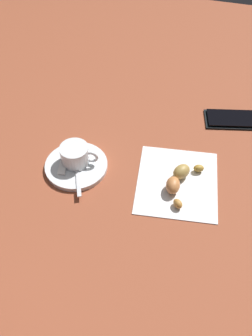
{
  "coord_description": "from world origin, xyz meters",
  "views": [
    {
      "loc": [
        -0.16,
        0.54,
        0.66
      ],
      "look_at": [
        -0.01,
        0.02,
        0.02
      ],
      "focal_mm": 40.03,
      "sensor_mm": 36.0,
      "label": 1
    }
  ],
  "objects_px": {
    "cell_phone": "(234,119)",
    "teaspoon": "(77,165)",
    "saucer": "(76,166)",
    "croissant": "(179,179)",
    "napkin": "(177,182)",
    "espresso_cup": "(75,155)",
    "sugar_packet": "(63,165)"
  },
  "relations": [
    {
      "from": "cell_phone",
      "to": "teaspoon",
      "type": "bearing_deg",
      "value": 38.41
    },
    {
      "from": "teaspoon",
      "to": "croissant",
      "type": "xyz_separation_m",
      "value": [
        -0.23,
        -0.02,
        0.0
      ]
    },
    {
      "from": "croissant",
      "to": "cell_phone",
      "type": "distance_m",
      "value": 0.27
    },
    {
      "from": "sugar_packet",
      "to": "cell_phone",
      "type": "distance_m",
      "value": 0.46
    },
    {
      "from": "espresso_cup",
      "to": "cell_phone",
      "type": "distance_m",
      "value": 0.43
    },
    {
      "from": "saucer",
      "to": "croissant",
      "type": "bearing_deg",
      "value": -176.86
    },
    {
      "from": "croissant",
      "to": "teaspoon",
      "type": "bearing_deg",
      "value": 4.27
    },
    {
      "from": "saucer",
      "to": "espresso_cup",
      "type": "bearing_deg",
      "value": -74.2
    },
    {
      "from": "saucer",
      "to": "espresso_cup",
      "type": "height_order",
      "value": "espresso_cup"
    },
    {
      "from": "espresso_cup",
      "to": "cell_phone",
      "type": "relative_size",
      "value": 0.54
    },
    {
      "from": "saucer",
      "to": "sugar_packet",
      "type": "xyz_separation_m",
      "value": [
        0.03,
        0.01,
        0.01
      ]
    },
    {
      "from": "napkin",
      "to": "saucer",
      "type": "bearing_deg",
      "value": 4.55
    },
    {
      "from": "saucer",
      "to": "sugar_packet",
      "type": "bearing_deg",
      "value": 26.44
    },
    {
      "from": "sugar_packet",
      "to": "saucer",
      "type": "bearing_deg",
      "value": 105.0
    },
    {
      "from": "saucer",
      "to": "croissant",
      "type": "xyz_separation_m",
      "value": [
        -0.24,
        -0.01,
        0.01
      ]
    },
    {
      "from": "napkin",
      "to": "croissant",
      "type": "bearing_deg",
      "value": 118.44
    },
    {
      "from": "teaspoon",
      "to": "croissant",
      "type": "relative_size",
      "value": 0.96
    },
    {
      "from": "saucer",
      "to": "napkin",
      "type": "xyz_separation_m",
      "value": [
        -0.23,
        -0.02,
        -0.0
      ]
    },
    {
      "from": "teaspoon",
      "to": "cell_phone",
      "type": "relative_size",
      "value": 0.79
    },
    {
      "from": "espresso_cup",
      "to": "sugar_packet",
      "type": "distance_m",
      "value": 0.04
    },
    {
      "from": "teaspoon",
      "to": "napkin",
      "type": "distance_m",
      "value": 0.23
    },
    {
      "from": "espresso_cup",
      "to": "sugar_packet",
      "type": "xyz_separation_m",
      "value": [
        0.02,
        0.02,
        -0.02
      ]
    },
    {
      "from": "espresso_cup",
      "to": "cell_phone",
      "type": "xyz_separation_m",
      "value": [
        -0.34,
        -0.25,
        -0.03
      ]
    },
    {
      "from": "cell_phone",
      "to": "napkin",
      "type": "bearing_deg",
      "value": 66.44
    },
    {
      "from": "napkin",
      "to": "croissant",
      "type": "distance_m",
      "value": 0.02
    },
    {
      "from": "croissant",
      "to": "sugar_packet",
      "type": "bearing_deg",
      "value": 5.65
    },
    {
      "from": "saucer",
      "to": "teaspoon",
      "type": "distance_m",
      "value": 0.01
    },
    {
      "from": "teaspoon",
      "to": "napkin",
      "type": "bearing_deg",
      "value": -174.28
    },
    {
      "from": "saucer",
      "to": "sugar_packet",
      "type": "distance_m",
      "value": 0.03
    },
    {
      "from": "espresso_cup",
      "to": "napkin",
      "type": "xyz_separation_m",
      "value": [
        -0.24,
        -0.01,
        -0.03
      ]
    },
    {
      "from": "espresso_cup",
      "to": "croissant",
      "type": "bearing_deg",
      "value": -178.69
    },
    {
      "from": "espresso_cup",
      "to": "teaspoon",
      "type": "xyz_separation_m",
      "value": [
        -0.01,
        0.01,
        -0.02
      ]
    }
  ]
}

